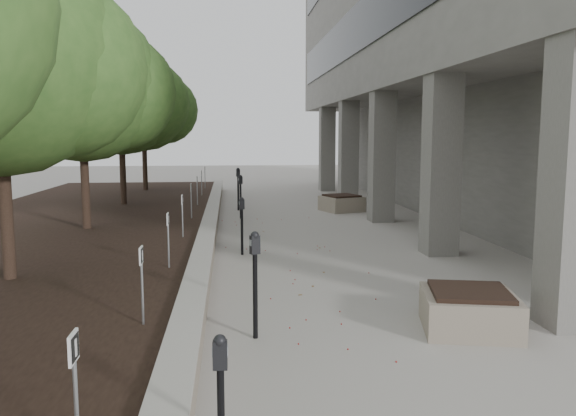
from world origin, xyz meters
TOP-DOWN VIEW (x-y plane):
  - ground at (0.00, 0.00)m, footprint 90.00×90.00m
  - retaining_wall at (-1.82, 9.00)m, footprint 0.39×26.00m
  - planting_bed at (-5.50, 9.00)m, footprint 7.00×26.00m
  - crabapple_tree_2 at (-4.80, 3.00)m, footprint 4.60×4.00m
  - crabapple_tree_3 at (-4.80, 8.00)m, footprint 4.60×4.00m
  - crabapple_tree_4 at (-4.80, 13.00)m, footprint 4.60×4.00m
  - crabapple_tree_5 at (-4.80, 18.00)m, footprint 4.60×4.00m
  - parking_sign_1 at (-2.35, -2.50)m, footprint 0.04×0.22m
  - parking_sign_2 at (-2.35, 0.50)m, footprint 0.04×0.22m
  - parking_sign_3 at (-2.35, 3.50)m, footprint 0.04×0.22m
  - parking_sign_4 at (-2.35, 6.50)m, footprint 0.04×0.22m
  - parking_sign_5 at (-2.35, 9.50)m, footprint 0.04×0.22m
  - parking_sign_6 at (-2.35, 12.50)m, footprint 0.04×0.22m
  - parking_sign_7 at (-2.35, 15.50)m, footprint 0.04×0.22m
  - parking_sign_8 at (-2.35, 18.50)m, footprint 0.04×0.22m
  - parking_meter_1 at (-1.37, -2.33)m, footprint 0.13×0.09m
  - parking_meter_2 at (-0.97, 0.98)m, footprint 0.17×0.15m
  - parking_meter_3 at (-1.03, 6.35)m, footprint 0.15×0.12m
  - parking_meter_4 at (-0.95, 12.01)m, footprint 0.17×0.14m
  - parking_meter_5 at (-0.99, 14.04)m, footprint 0.17×0.13m
  - planter_front at (1.97, 1.00)m, footprint 1.47×1.47m
  - planter_back at (2.65, 13.50)m, footprint 1.59×1.59m
  - berry_scatter at (-0.10, 5.00)m, footprint 3.30×14.10m

SIDE VIEW (x-z plane):
  - ground at x=0.00m, z-range 0.00..0.00m
  - berry_scatter at x=-0.10m, z-range 0.00..0.02m
  - planting_bed at x=-5.50m, z-range 0.00..0.40m
  - retaining_wall at x=-1.82m, z-range 0.00..0.50m
  - planter_front at x=1.97m, z-range 0.00..0.57m
  - planter_back at x=2.65m, z-range 0.00..0.58m
  - parking_meter_1 at x=-1.37m, z-range 0.00..1.25m
  - parking_meter_3 at x=-1.03m, z-range 0.00..1.31m
  - parking_meter_4 at x=-0.95m, z-range 0.00..1.41m
  - parking_meter_2 at x=-0.97m, z-range 0.00..1.44m
  - parking_meter_5 at x=-0.99m, z-range 0.00..1.53m
  - parking_sign_1 at x=-2.35m, z-range 0.40..1.36m
  - parking_sign_2 at x=-2.35m, z-range 0.40..1.36m
  - parking_sign_3 at x=-2.35m, z-range 0.40..1.36m
  - parking_sign_4 at x=-2.35m, z-range 0.40..1.36m
  - parking_sign_5 at x=-2.35m, z-range 0.40..1.36m
  - parking_sign_6 at x=-2.35m, z-range 0.40..1.36m
  - parking_sign_7 at x=-2.35m, z-range 0.40..1.36m
  - parking_sign_8 at x=-2.35m, z-range 0.40..1.36m
  - crabapple_tree_2 at x=-4.80m, z-range 0.40..5.84m
  - crabapple_tree_3 at x=-4.80m, z-range 0.40..5.84m
  - crabapple_tree_4 at x=-4.80m, z-range 0.40..5.84m
  - crabapple_tree_5 at x=-4.80m, z-range 0.40..5.84m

